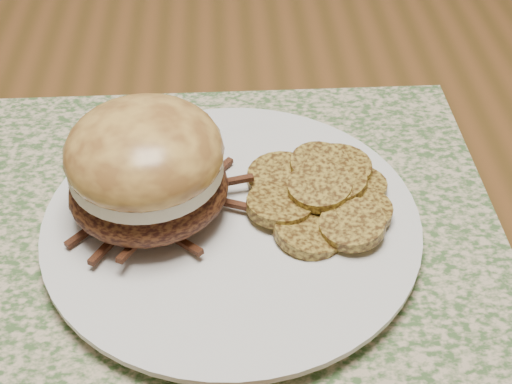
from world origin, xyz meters
TOP-DOWN VIEW (x-y plane):
  - dining_table at (0.00, 0.00)m, footprint 1.50×0.90m
  - placemat at (0.15, -0.17)m, footprint 0.45×0.33m
  - dinner_plate at (0.17, -0.19)m, footprint 0.26×0.26m
  - pork_sandwich at (0.11, -0.18)m, footprint 0.14×0.14m
  - roasted_potatoes at (0.24, -0.18)m, footprint 0.12×0.13m

SIDE VIEW (x-z plane):
  - dining_table at x=0.00m, z-range 0.30..1.05m
  - placemat at x=0.15m, z-range 0.75..0.75m
  - dinner_plate at x=0.17m, z-range 0.75..0.77m
  - roasted_potatoes at x=0.24m, z-range 0.76..0.79m
  - pork_sandwich at x=0.11m, z-range 0.77..0.86m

